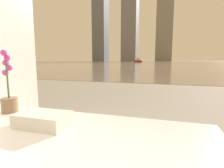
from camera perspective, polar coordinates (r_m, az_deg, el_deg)
The scene contains 7 objects.
potted_orchid at distance 1.48m, azimuth -30.66°, elevation -3.01°, with size 0.11×0.11×0.45m.
towel_stack at distance 1.10m, azimuth -21.52°, elevation -10.77°, with size 0.29×0.18×0.08m.
harbor_water at distance 62.02m, azimuth 16.22°, elevation 6.76°, with size 180.00×110.00×0.01m.
harbor_boat_2 at distance 66.24m, azimuth 8.51°, elevation 7.47°, with size 3.08×3.86×1.41m.
skyline_tower_0 at distance 127.85m, azimuth -3.75°, elevation 18.14°, with size 8.65×11.06×47.24m.
skyline_tower_1 at distance 125.75m, azimuth 6.06°, elevation 25.00°, with size 9.64×12.61×75.85m.
skyline_tower_2 at distance 121.17m, azimuth 16.90°, elevation 20.71°, with size 9.96×8.96×56.83m.
Camera 1 is at (0.62, -0.01, 0.95)m, focal length 28.00 mm.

